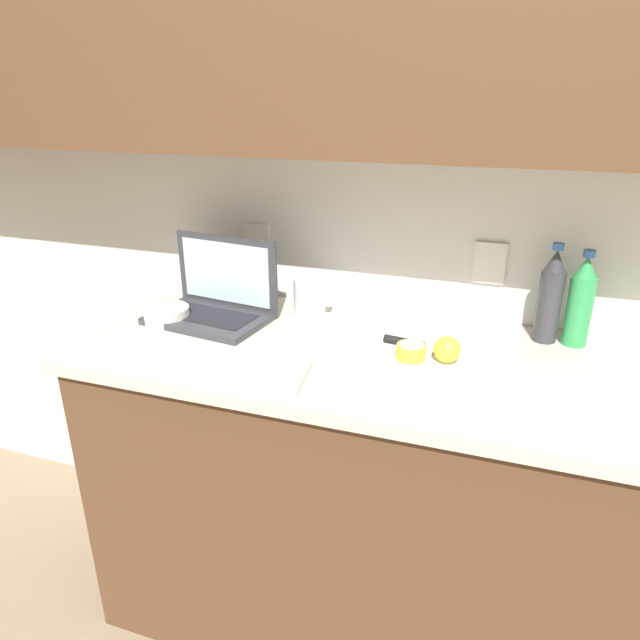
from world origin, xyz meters
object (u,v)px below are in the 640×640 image
(bowl_white, at_px, (167,315))
(knife, at_px, (416,345))
(cutting_board, at_px, (427,356))
(laptop, at_px, (216,299))
(bottle_oil_tall, at_px, (550,297))
(lemon_whole_beside, at_px, (447,350))
(bottle_green_soda, at_px, (580,302))
(lemon_half_cut, at_px, (411,351))
(measuring_cup, at_px, (310,296))

(bowl_white, bearing_deg, knife, 2.98)
(cutting_board, distance_m, knife, 0.05)
(cutting_board, bearing_deg, laptop, 173.65)
(bottle_oil_tall, bearing_deg, lemon_whole_beside, -134.36)
(knife, bearing_deg, bottle_green_soda, 32.89)
(laptop, xyz_separation_m, lemon_half_cut, (0.61, -0.11, -0.03))
(knife, height_order, lemon_half_cut, lemon_half_cut)
(lemon_whole_beside, height_order, bottle_green_soda, bottle_green_soda)
(lemon_whole_beside, bearing_deg, knife, 146.49)
(laptop, distance_m, measuring_cup, 0.28)
(bowl_white, bearing_deg, lemon_half_cut, -2.18)
(laptop, relative_size, lemon_whole_beside, 5.53)
(lemon_whole_beside, xyz_separation_m, bowl_white, (-0.82, 0.02, -0.02))
(measuring_cup, bearing_deg, cutting_board, -26.83)
(cutting_board, height_order, bottle_oil_tall, bottle_oil_tall)
(lemon_whole_beside, distance_m, bowl_white, 0.82)
(laptop, bearing_deg, measuring_cup, 33.91)
(lemon_half_cut, distance_m, bottle_oil_tall, 0.42)
(cutting_board, distance_m, bottle_green_soda, 0.44)
(knife, height_order, bottle_green_soda, bottle_green_soda)
(laptop, height_order, measuring_cup, laptop)
(lemon_whole_beside, bearing_deg, bottle_green_soda, 37.75)
(laptop, distance_m, lemon_whole_beside, 0.71)
(cutting_board, xyz_separation_m, lemon_whole_beside, (0.05, -0.03, 0.04))
(bowl_white, bearing_deg, lemon_whole_beside, -1.26)
(laptop, bearing_deg, cutting_board, 1.09)
(laptop, xyz_separation_m, lemon_whole_beside, (0.70, -0.10, -0.02))
(measuring_cup, bearing_deg, bowl_white, -151.02)
(lemon_half_cut, bearing_deg, lemon_whole_beside, 6.34)
(knife, xyz_separation_m, bottle_green_soda, (0.40, 0.18, 0.10))
(bottle_oil_tall, bearing_deg, laptop, -171.43)
(lemon_whole_beside, xyz_separation_m, bottle_oil_tall, (0.24, 0.24, 0.08))
(lemon_half_cut, relative_size, lemon_whole_beside, 1.11)
(laptop, relative_size, bottle_oil_tall, 1.36)
(knife, distance_m, bottle_green_soda, 0.45)
(cutting_board, height_order, lemon_whole_beside, lemon_whole_beside)
(measuring_cup, distance_m, bowl_white, 0.43)
(knife, distance_m, measuring_cup, 0.40)
(cutting_board, distance_m, lemon_whole_beside, 0.07)
(cutting_board, xyz_separation_m, measuring_cup, (-0.39, 0.20, 0.05))
(bottle_green_soda, bearing_deg, knife, -155.07)
(cutting_board, bearing_deg, bowl_white, -179.29)
(lemon_half_cut, bearing_deg, measuring_cup, 146.48)
(lemon_half_cut, bearing_deg, laptop, 169.84)
(lemon_half_cut, distance_m, bowl_white, 0.74)
(cutting_board, height_order, lemon_half_cut, lemon_half_cut)
(bottle_green_soda, bearing_deg, lemon_whole_beside, -142.25)
(lemon_half_cut, bearing_deg, knife, 87.33)
(knife, distance_m, bottle_oil_tall, 0.39)
(measuring_cup, bearing_deg, bottle_green_soda, 1.07)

